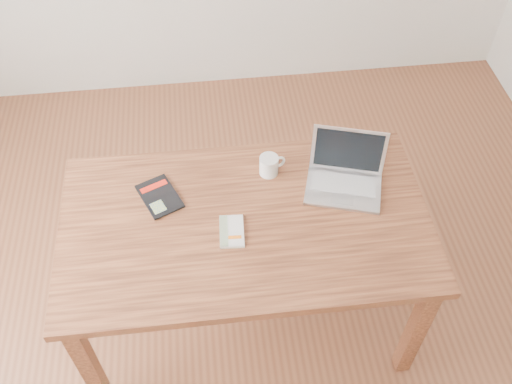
{
  "coord_description": "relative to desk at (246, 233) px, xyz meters",
  "views": [
    {
      "loc": [
        -0.11,
        -1.27,
        2.58
      ],
      "look_at": [
        0.06,
        0.2,
        0.85
      ],
      "focal_mm": 40.0,
      "sensor_mm": 36.0,
      "label": 1
    }
  ],
  "objects": [
    {
      "name": "desk",
      "position": [
        0.0,
        0.0,
        0.0
      ],
      "size": [
        1.51,
        0.86,
        0.75
      ],
      "rotation": [
        0.0,
        0.0,
        -0.0
      ],
      "color": "#5B301B",
      "rests_on": "ground"
    },
    {
      "name": "black_guidebook",
      "position": [
        -0.35,
        0.16,
        0.09
      ],
      "size": [
        0.21,
        0.25,
        0.01
      ],
      "rotation": [
        0.0,
        0.0,
        0.42
      ],
      "color": "black",
      "rests_on": "desk"
    },
    {
      "name": "room",
      "position": [
        -0.08,
        -0.14,
        0.69
      ],
      "size": [
        4.04,
        4.04,
        2.7
      ],
      "color": "brown",
      "rests_on": "ground"
    },
    {
      "name": "coffee_mug",
      "position": [
        0.13,
        0.25,
        0.14
      ],
      "size": [
        0.12,
        0.08,
        0.09
      ],
      "rotation": [
        0.0,
        0.0,
        0.31
      ],
      "color": "white",
      "rests_on": "desk"
    },
    {
      "name": "laptop",
      "position": [
        0.44,
        0.16,
        0.14
      ],
      "size": [
        0.38,
        0.34,
        0.22
      ],
      "rotation": [
        0.0,
        0.0,
        -0.29
      ],
      "color": "silver",
      "rests_on": "desk"
    },
    {
      "name": "white_guidebook",
      "position": [
        -0.06,
        -0.05,
        0.1
      ],
      "size": [
        0.1,
        0.16,
        0.01
      ],
      "rotation": [
        0.0,
        0.0,
        -0.06
      ],
      "color": "silver",
      "rests_on": "desk"
    }
  ]
}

